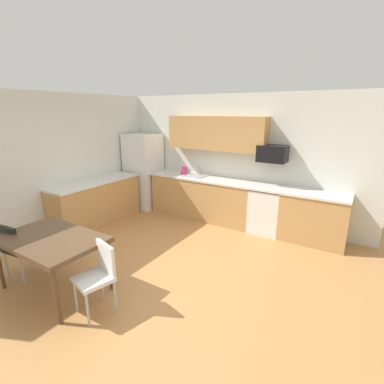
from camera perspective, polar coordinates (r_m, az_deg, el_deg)
ground_plane at (r=4.54m, az=-6.95°, el=-15.28°), size 12.00×12.00×0.00m
wall_back at (r=6.23m, az=8.11°, el=6.69°), size 5.80×0.10×2.70m
wall_left at (r=6.02m, az=-27.57°, el=4.68°), size 0.10×5.80×2.70m
cabinet_run_back at (r=6.38m, az=1.98°, el=-1.25°), size 2.39×0.60×0.90m
cabinet_run_back_right at (r=5.65m, az=23.38°, el=-4.97°), size 1.16×0.60×0.90m
cabinet_run_left at (r=6.39m, az=-18.79°, el=-2.12°), size 0.60×2.00×0.90m
countertop_back at (r=6.01m, az=6.59°, el=2.20°), size 4.80×0.64×0.04m
countertop_left at (r=6.26m, az=-19.18°, el=1.97°), size 0.64×2.00×0.04m
upper_cabinets_back at (r=6.10m, az=4.83°, el=11.79°), size 2.20×0.34×0.70m
refrigerator at (r=7.13m, az=-9.73°, el=4.21°), size 0.76×0.70×1.82m
oven_range at (r=5.82m, az=14.87°, el=-3.50°), size 0.60×0.60×0.91m
microwave at (r=5.65m, az=15.99°, el=7.47°), size 0.54×0.36×0.32m
sink_basin at (r=6.36m, az=0.58°, el=2.71°), size 0.48×0.40×0.14m
sink_faucet at (r=6.47m, az=1.42°, el=4.40°), size 0.02×0.02×0.24m
dining_table at (r=4.18m, az=-26.63°, el=-8.97°), size 1.40×0.90×0.77m
chair_near_table at (r=3.66m, az=-18.39°, el=-15.22°), size 0.49×0.49×0.85m
chair_far_side at (r=4.78m, az=-31.85°, el=-9.29°), size 0.45×0.45×0.85m
kettle at (r=6.54m, az=-1.68°, el=4.35°), size 0.14×0.14×0.20m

